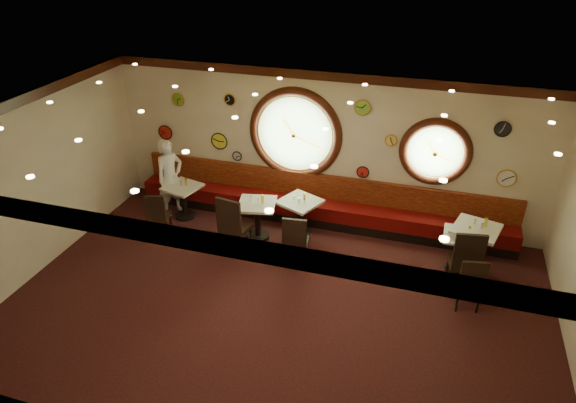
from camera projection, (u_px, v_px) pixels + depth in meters
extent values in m
cube|color=black|center=(279.00, 301.00, 8.76)|extent=(9.00, 6.00, 0.00)
cube|color=#B17A31|center=(277.00, 123.00, 7.21)|extent=(9.00, 6.00, 0.02)
cube|color=beige|center=(323.00, 148.00, 10.50)|extent=(9.00, 0.02, 3.20)
cube|color=beige|center=(192.00, 359.00, 5.47)|extent=(9.00, 0.02, 3.20)
cube|color=beige|center=(38.00, 182.00, 9.14)|extent=(0.02, 6.00, 3.20)
cube|color=#351309|center=(325.00, 76.00, 9.72)|extent=(9.00, 0.10, 0.18)
cube|color=#351309|center=(179.00, 237.00, 4.79)|extent=(9.00, 0.10, 0.18)
cube|color=#351309|center=(19.00, 100.00, 8.39)|extent=(0.10, 6.00, 0.18)
cube|color=black|center=(318.00, 218.00, 10.99)|extent=(8.00, 0.55, 0.20)
cube|color=#560707|center=(318.00, 208.00, 10.87)|extent=(8.00, 0.55, 0.30)
cube|color=#5B070B|center=(321.00, 186.00, 10.86)|extent=(8.00, 0.10, 0.55)
cylinder|color=#96CB79|center=(295.00, 134.00, 10.52)|extent=(1.66, 0.02, 1.66)
torus|color=#351309|center=(295.00, 134.00, 10.51)|extent=(1.98, 0.18, 1.98)
torus|color=gold|center=(295.00, 134.00, 10.49)|extent=(1.61, 0.03, 1.61)
cylinder|color=#96CB79|center=(435.00, 152.00, 9.83)|extent=(1.10, 0.02, 1.10)
torus|color=#351309|center=(435.00, 152.00, 9.82)|extent=(1.38, 0.18, 1.38)
torus|color=gold|center=(435.00, 153.00, 9.79)|extent=(1.09, 0.03, 1.09)
cylinder|color=yellow|center=(219.00, 141.00, 11.10)|extent=(0.36, 0.03, 0.36)
cylinder|color=#F4CE51|center=(391.00, 140.00, 9.95)|extent=(0.22, 0.03, 0.22)
cylinder|color=black|center=(230.00, 100.00, 10.56)|extent=(0.24, 0.03, 0.24)
cylinder|color=black|center=(503.00, 129.00, 9.23)|extent=(0.28, 0.03, 0.28)
cylinder|color=#B51B12|center=(166.00, 132.00, 11.41)|extent=(0.32, 0.03, 0.32)
cylinder|color=#7EB925|center=(178.00, 99.00, 10.92)|extent=(0.26, 0.03, 0.26)
cylinder|color=white|center=(507.00, 178.00, 9.63)|extent=(0.34, 0.03, 0.34)
cylinder|color=silver|center=(237.00, 156.00, 11.14)|extent=(0.20, 0.03, 0.20)
cylinder|color=red|center=(363.00, 172.00, 10.44)|extent=(0.24, 0.03, 0.24)
cylinder|color=#82C23C|center=(363.00, 108.00, 9.81)|extent=(0.30, 0.03, 0.30)
cylinder|color=black|center=(185.00, 216.00, 11.21)|extent=(0.43, 0.43, 0.06)
cylinder|color=black|center=(184.00, 202.00, 11.04)|extent=(0.12, 0.12, 0.69)
cube|color=silver|center=(182.00, 187.00, 10.87)|extent=(0.83, 0.83, 0.05)
cylinder|color=black|center=(258.00, 236.00, 10.49)|extent=(0.46, 0.46, 0.06)
cylinder|color=black|center=(258.00, 221.00, 10.32)|extent=(0.12, 0.12, 0.72)
cube|color=silver|center=(257.00, 204.00, 10.13)|extent=(0.86, 0.86, 0.05)
cylinder|color=black|center=(299.00, 233.00, 10.57)|extent=(0.46, 0.46, 0.06)
cylinder|color=black|center=(300.00, 218.00, 10.39)|extent=(0.13, 0.13, 0.73)
cube|color=silver|center=(300.00, 202.00, 10.21)|extent=(0.96, 0.96, 0.05)
cylinder|color=black|center=(457.00, 268.00, 9.53)|extent=(0.43, 0.43, 0.06)
cylinder|color=black|center=(460.00, 253.00, 9.36)|extent=(0.12, 0.12, 0.68)
cube|color=silver|center=(463.00, 236.00, 9.19)|extent=(0.70, 0.70, 0.05)
cylinder|color=black|center=(469.00, 265.00, 9.61)|extent=(0.49, 0.49, 0.07)
cylinder|color=black|center=(472.00, 248.00, 9.42)|extent=(0.13, 0.13, 0.78)
cube|color=silver|center=(476.00, 229.00, 9.22)|extent=(0.96, 0.96, 0.06)
cube|color=black|center=(160.00, 216.00, 10.48)|extent=(0.47, 0.47, 0.07)
cube|color=black|center=(155.00, 207.00, 10.18)|extent=(0.40, 0.13, 0.52)
cube|color=black|center=(236.00, 228.00, 9.86)|extent=(0.59, 0.59, 0.09)
cube|color=black|center=(228.00, 216.00, 9.50)|extent=(0.52, 0.15, 0.67)
cube|color=black|center=(296.00, 243.00, 9.52)|extent=(0.49, 0.49, 0.08)
cube|color=black|center=(294.00, 233.00, 9.20)|extent=(0.45, 0.11, 0.58)
cube|color=black|center=(468.00, 285.00, 8.45)|extent=(0.50, 0.50, 0.07)
cube|color=black|center=(474.00, 277.00, 8.14)|extent=(0.43, 0.14, 0.56)
cube|color=black|center=(464.00, 262.00, 8.87)|extent=(0.58, 0.58, 0.09)
cube|color=black|center=(469.00, 251.00, 8.50)|extent=(0.51, 0.15, 0.66)
cylinder|color=silver|center=(181.00, 182.00, 10.91)|extent=(0.03, 0.03, 0.09)
cylinder|color=silver|center=(251.00, 199.00, 10.16)|extent=(0.04, 0.04, 0.11)
cylinder|color=silver|center=(294.00, 197.00, 10.21)|extent=(0.03, 0.03, 0.10)
cylinder|color=silver|center=(461.00, 232.00, 9.16)|extent=(0.04, 0.04, 0.10)
cylinder|color=silver|center=(181.00, 183.00, 10.86)|extent=(0.04, 0.04, 0.10)
cylinder|color=#B9B8BD|center=(258.00, 201.00, 10.08)|extent=(0.04, 0.04, 0.11)
cylinder|color=silver|center=(299.00, 200.00, 10.10)|extent=(0.04, 0.04, 0.11)
cylinder|color=silver|center=(467.00, 234.00, 9.11)|extent=(0.03, 0.03, 0.10)
cylinder|color=gold|center=(186.00, 182.00, 10.86)|extent=(0.05, 0.05, 0.16)
cylinder|color=yellow|center=(262.00, 199.00, 10.07)|extent=(0.06, 0.06, 0.18)
cylinder|color=orange|center=(304.00, 196.00, 10.20)|extent=(0.05, 0.05, 0.15)
cylinder|color=yellow|center=(469.00, 230.00, 9.19)|extent=(0.04, 0.04, 0.14)
cylinder|color=silver|center=(475.00, 222.00, 9.29)|extent=(0.04, 0.04, 0.10)
cylinder|color=silver|center=(482.00, 226.00, 9.15)|extent=(0.04, 0.04, 0.11)
cylinder|color=yellow|center=(486.00, 222.00, 9.20)|extent=(0.06, 0.06, 0.18)
imported|color=white|center=(170.00, 178.00, 11.00)|extent=(0.65, 0.74, 1.71)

